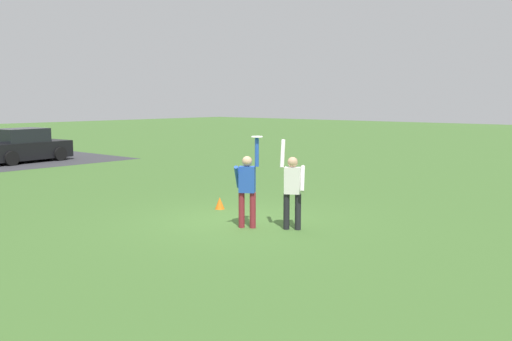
{
  "coord_description": "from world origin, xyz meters",
  "views": [
    {
      "loc": [
        -9.71,
        -8.95,
        2.91
      ],
      "look_at": [
        -0.1,
        -0.62,
        1.3
      ],
      "focal_mm": 39.19,
      "sensor_mm": 36.0,
      "label": 1
    }
  ],
  "objects_px": {
    "person_defender": "(292,187)",
    "frisbee_disc": "(257,137)",
    "parked_car_black": "(24,147)",
    "field_cone_orange": "(220,203)",
    "person_catcher": "(247,185)"
  },
  "relations": [
    {
      "from": "person_defender",
      "to": "frisbee_disc",
      "type": "distance_m",
      "value": 1.38
    },
    {
      "from": "person_defender",
      "to": "frisbee_disc",
      "type": "relative_size",
      "value": 7.67
    },
    {
      "from": "frisbee_disc",
      "to": "parked_car_black",
      "type": "relative_size",
      "value": 0.06
    },
    {
      "from": "frisbee_disc",
      "to": "field_cone_orange",
      "type": "xyz_separation_m",
      "value": [
        1.05,
        2.23,
        -1.93
      ]
    },
    {
      "from": "parked_car_black",
      "to": "frisbee_disc",
      "type": "bearing_deg",
      "value": -106.98
    },
    {
      "from": "frisbee_disc",
      "to": "field_cone_orange",
      "type": "height_order",
      "value": "frisbee_disc"
    },
    {
      "from": "person_defender",
      "to": "parked_car_black",
      "type": "bearing_deg",
      "value": -39.82
    },
    {
      "from": "parked_car_black",
      "to": "field_cone_orange",
      "type": "xyz_separation_m",
      "value": [
        -2.15,
        -15.06,
        -0.57
      ]
    },
    {
      "from": "person_defender",
      "to": "parked_car_black",
      "type": "relative_size",
      "value": 0.48
    },
    {
      "from": "parked_car_black",
      "to": "field_cone_orange",
      "type": "height_order",
      "value": "parked_car_black"
    },
    {
      "from": "person_catcher",
      "to": "parked_car_black",
      "type": "distance_m",
      "value": 17.41
    },
    {
      "from": "field_cone_orange",
      "to": "person_catcher",
      "type": "bearing_deg",
      "value": -119.85
    },
    {
      "from": "frisbee_disc",
      "to": "person_defender",
      "type": "bearing_deg",
      "value": -58.97
    },
    {
      "from": "person_defender",
      "to": "field_cone_orange",
      "type": "height_order",
      "value": "person_defender"
    },
    {
      "from": "person_catcher",
      "to": "frisbee_disc",
      "type": "xyz_separation_m",
      "value": [
        0.12,
        -0.19,
        1.11
      ]
    }
  ]
}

